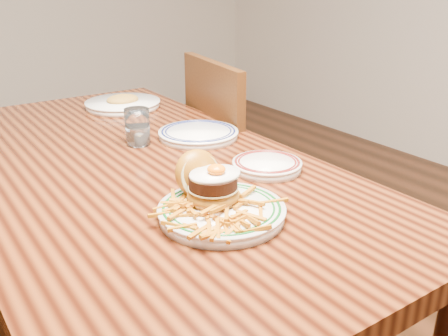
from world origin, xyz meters
TOP-DOWN VIEW (x-y plane):
  - table at (0.00, 0.00)m, footprint 0.85×1.60m
  - chair_right at (0.55, 0.24)m, footprint 0.50×0.50m
  - main_plate at (0.02, -0.39)m, footprint 0.26×0.27m
  - side_plate at (0.26, -0.25)m, footprint 0.18×0.18m
  - rear_plate at (0.25, 0.07)m, footprint 0.24×0.24m
  - water_glass at (0.08, 0.12)m, footprint 0.07×0.07m
  - far_plate at (0.21, 0.53)m, footprint 0.27×0.27m

SIDE VIEW (x-z plane):
  - chair_right at x=0.55m, z-range 0.03..0.97m
  - table at x=0.00m, z-range 0.29..1.04m
  - rear_plate at x=0.25m, z-range 0.75..0.78m
  - side_plate at x=0.26m, z-range 0.75..0.78m
  - far_plate at x=0.21m, z-range 0.74..0.79m
  - main_plate at x=0.02m, z-range 0.72..0.85m
  - water_glass at x=0.08m, z-range 0.74..0.85m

